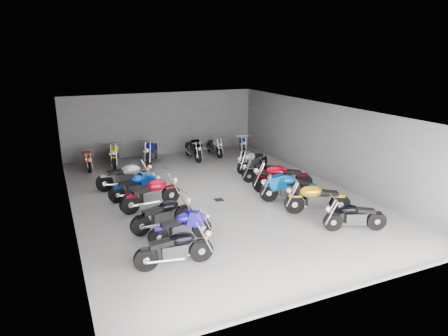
{
  "coord_description": "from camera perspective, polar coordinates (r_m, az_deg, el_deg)",
  "views": [
    {
      "loc": [
        -5.34,
        -13.05,
        5.23
      ],
      "look_at": [
        0.47,
        0.1,
        1.0
      ],
      "focal_mm": 32.0,
      "sensor_mm": 36.0,
      "label": 1
    }
  ],
  "objects": [
    {
      "name": "wall_left",
      "position": [
        13.55,
        -21.48,
        -0.31
      ],
      "size": [
        0.1,
        14.0,
        3.2
      ],
      "primitive_type": "cube",
      "color": "slate",
      "rests_on": "ground"
    },
    {
      "name": "motorcycle_left_b",
      "position": [
        11.45,
        -6.13,
        -8.35
      ],
      "size": [
        1.89,
        0.39,
        0.83
      ],
      "rotation": [
        0.0,
        0.0,
        -1.52
      ],
      "color": "black",
      "rests_on": "ground"
    },
    {
      "name": "motorcycle_right_a",
      "position": [
        12.67,
        18.13,
        -6.57
      ],
      "size": [
        1.84,
        0.81,
        0.85
      ],
      "rotation": [
        0.0,
        0.0,
        1.2
      ],
      "color": "black",
      "rests_on": "ground"
    },
    {
      "name": "motorcycle_left_c",
      "position": [
        12.25,
        -8.67,
        -6.55
      ],
      "size": [
        2.04,
        0.55,
        0.9
      ],
      "rotation": [
        0.0,
        0.0,
        -1.39
      ],
      "color": "black",
      "rests_on": "ground"
    },
    {
      "name": "motorcycle_back_c",
      "position": [
        19.52,
        -10.34,
        2.29
      ],
      "size": [
        1.1,
        2.21,
        1.03
      ],
      "rotation": [
        0.0,
        0.0,
        2.72
      ],
      "color": "black",
      "rests_on": "ground"
    },
    {
      "name": "motorcycle_left_d",
      "position": [
        13.89,
        -10.33,
        -3.63
      ],
      "size": [
        2.21,
        0.7,
        0.99
      ],
      "rotation": [
        0.0,
        0.0,
        -1.33
      ],
      "color": "black",
      "rests_on": "ground"
    },
    {
      "name": "wall_right",
      "position": [
        17.04,
        14.25,
        3.59
      ],
      "size": [
        0.1,
        14.0,
        3.2
      ],
      "primitive_type": "cube",
      "color": "slate",
      "rests_on": "ground"
    },
    {
      "name": "motorcycle_right_d",
      "position": [
        15.43,
        8.26,
        -1.39
      ],
      "size": [
        2.27,
        0.9,
        1.03
      ],
      "rotation": [
        0.0,
        0.0,
        1.24
      ],
      "color": "black",
      "rests_on": "ground"
    },
    {
      "name": "motorcycle_right_e",
      "position": [
        16.52,
        5.72,
        -0.51
      ],
      "size": [
        1.82,
        0.69,
        0.82
      ],
      "rotation": [
        0.0,
        0.0,
        1.26
      ],
      "color": "black",
      "rests_on": "ground"
    },
    {
      "name": "motorcycle_back_f",
      "position": [
        21.1,
        2.64,
        3.36
      ],
      "size": [
        0.83,
        1.91,
        0.88
      ],
      "rotation": [
        0.0,
        0.0,
        2.78
      ],
      "color": "black",
      "rests_on": "ground"
    },
    {
      "name": "motorcycle_right_f",
      "position": [
        17.98,
        4.07,
        1.03
      ],
      "size": [
        1.9,
        0.88,
        0.88
      ],
      "rotation": [
        0.0,
        0.0,
        1.96
      ],
      "color": "black",
      "rests_on": "ground"
    },
    {
      "name": "motorcycle_left_f",
      "position": [
        16.02,
        -13.88,
        -1.16
      ],
      "size": [
        2.22,
        0.48,
        0.97
      ],
      "rotation": [
        0.0,
        0.0,
        -1.66
      ],
      "color": "black",
      "rests_on": "ground"
    },
    {
      "name": "motorcycle_left_e",
      "position": [
        14.89,
        -12.43,
        -2.61
      ],
      "size": [
        2.0,
        0.47,
        0.88
      ],
      "rotation": [
        0.0,
        0.0,
        -1.44
      ],
      "color": "black",
      "rests_on": "ground"
    },
    {
      "name": "motorcycle_back_a",
      "position": [
        19.27,
        -19.02,
        1.14
      ],
      "size": [
        0.4,
        1.91,
        0.84
      ],
      "rotation": [
        0.0,
        0.0,
        3.19
      ],
      "color": "black",
      "rests_on": "ground"
    },
    {
      "name": "wall_back",
      "position": [
        21.06,
        -8.83,
        6.28
      ],
      "size": [
        10.0,
        0.1,
        3.2
      ],
      "primitive_type": "cube",
      "color": "slate",
      "rests_on": "ground"
    },
    {
      "name": "motorcycle_back_b",
      "position": [
        19.38,
        -15.31,
        1.89
      ],
      "size": [
        0.68,
        2.36,
        1.05
      ],
      "rotation": [
        0.0,
        0.0,
        2.93
      ],
      "color": "black",
      "rests_on": "ground"
    },
    {
      "name": "motorcycle_back_d",
      "position": [
        20.0,
        -4.41,
        2.75
      ],
      "size": [
        0.43,
        2.2,
        0.97
      ],
      "rotation": [
        0.0,
        0.0,
        3.13
      ],
      "color": "black",
      "rests_on": "ground"
    },
    {
      "name": "motorcycle_left_a",
      "position": [
        10.25,
        -7.0,
        -11.31
      ],
      "size": [
        2.03,
        0.44,
        0.89
      ],
      "rotation": [
        0.0,
        0.0,
        -1.65
      ],
      "color": "black",
      "rests_on": "ground"
    },
    {
      "name": "motorcycle_right_b",
      "position": [
        13.6,
        13.1,
        -4.28
      ],
      "size": [
        2.07,
        1.01,
        0.96
      ],
      "rotation": [
        0.0,
        0.0,
        1.16
      ],
      "color": "black",
      "rests_on": "ground"
    },
    {
      "name": "ceiling",
      "position": [
        14.24,
        -1.57,
        8.28
      ],
      "size": [
        10.0,
        14.0,
        0.04
      ],
      "primitive_type": "cube",
      "color": "black",
      "rests_on": "wall_back"
    },
    {
      "name": "ground",
      "position": [
        15.04,
        -1.48,
        -3.96
      ],
      "size": [
        14.0,
        14.0,
        0.0
      ],
      "primitive_type": "plane",
      "color": "#A19F99",
      "rests_on": "ground"
    },
    {
      "name": "motorcycle_back_e",
      "position": [
        20.74,
        -1.32,
        3.12
      ],
      "size": [
        0.39,
        1.95,
        0.86
      ],
      "rotation": [
        0.0,
        0.0,
        3.12
      ],
      "color": "black",
      "rests_on": "ground"
    },
    {
      "name": "motorcycle_right_c",
      "position": [
        14.49,
        9.3,
        -2.78
      ],
      "size": [
        2.05,
        1.02,
        0.96
      ],
      "rotation": [
        0.0,
        0.0,
        1.15
      ],
      "color": "black",
      "rests_on": "ground"
    },
    {
      "name": "drain_grate",
      "position": [
        14.61,
        -0.73,
        -4.56
      ],
      "size": [
        0.32,
        0.32,
        0.01
      ],
      "primitive_type": "cube",
      "color": "black",
      "rests_on": "ground"
    }
  ]
}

